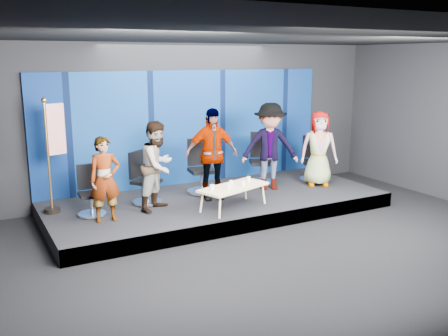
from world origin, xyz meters
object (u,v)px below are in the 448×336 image
(mug_b, at_px, (229,186))
(mug_a, at_px, (212,187))
(panelist_b, at_px, (158,166))
(mug_c, at_px, (231,183))
(panelist_e, at_px, (319,149))
(mug_d, at_px, (243,183))
(chair_b, at_px, (144,187))
(coffee_table, at_px, (234,188))
(chair_a, at_px, (91,199))
(chair_d, at_px, (262,167))
(mug_e, at_px, (249,179))
(panelist_a, at_px, (105,180))
(chair_c, at_px, (201,175))
(panelist_d, at_px, (270,147))
(panelist_c, at_px, (211,154))
(chair_e, at_px, (312,166))
(flag_stand, at_px, (54,152))

(mug_b, bearing_deg, mug_a, 177.85)
(panelist_b, bearing_deg, mug_c, -59.71)
(panelist_e, distance_m, mug_d, 2.52)
(chair_b, relative_size, coffee_table, 0.68)
(chair_b, bearing_deg, mug_c, -72.76)
(chair_a, bearing_deg, mug_c, -14.94)
(chair_a, bearing_deg, panelist_e, -0.00)
(chair_d, xyz_separation_m, mug_e, (-1.07, -1.20, 0.10))
(chair_a, height_order, panelist_a, panelist_a)
(mug_e, bearing_deg, chair_a, 167.56)
(panelist_b, relative_size, mug_d, 18.57)
(mug_b, bearing_deg, chair_c, 86.10)
(chair_a, distance_m, panelist_b, 1.39)
(panelist_a, distance_m, chair_c, 2.55)
(chair_d, relative_size, mug_b, 12.14)
(chair_c, relative_size, chair_d, 0.98)
(chair_a, relative_size, coffee_table, 0.61)
(panelist_a, bearing_deg, mug_b, -10.10)
(mug_e, bearing_deg, chair_b, 153.72)
(chair_c, distance_m, panelist_d, 1.64)
(chair_c, bearing_deg, panelist_c, -82.70)
(chair_a, distance_m, chair_e, 5.36)
(mug_c, distance_m, mug_e, 0.49)
(chair_c, relative_size, coffee_table, 0.75)
(panelist_d, distance_m, chair_e, 1.52)
(mug_b, bearing_deg, flag_stand, 153.05)
(mug_b, xyz_separation_m, mug_c, (0.14, 0.17, -0.00))
(panelist_e, height_order, mug_b, panelist_e)
(chair_d, bearing_deg, panelist_c, -135.25)
(panelist_b, distance_m, mug_c, 1.46)
(chair_a, height_order, panelist_d, panelist_d)
(chair_d, height_order, coffee_table, chair_d)
(panelist_a, xyz_separation_m, mug_e, (2.85, -0.20, -0.28))
(panelist_c, xyz_separation_m, mug_e, (0.52, -0.62, -0.45))
(chair_a, relative_size, panelist_b, 0.55)
(flag_stand, bearing_deg, chair_e, -19.37)
(panelist_a, height_order, panelist_d, panelist_d)
(chair_b, relative_size, panelist_e, 0.62)
(chair_d, bearing_deg, coffee_table, -112.64)
(chair_e, relative_size, mug_e, 11.29)
(chair_d, relative_size, panelist_d, 0.62)
(coffee_table, relative_size, mug_c, 16.70)
(panelist_b, relative_size, flag_stand, 0.79)
(chair_a, xyz_separation_m, flag_stand, (-0.51, 0.52, 0.84))
(panelist_d, relative_size, chair_e, 1.82)
(coffee_table, bearing_deg, mug_a, -171.39)
(chair_e, relative_size, flag_stand, 0.48)
(chair_b, bearing_deg, chair_a, 157.04)
(chair_c, height_order, chair_d, chair_d)
(panelist_d, height_order, flag_stand, flag_stand)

